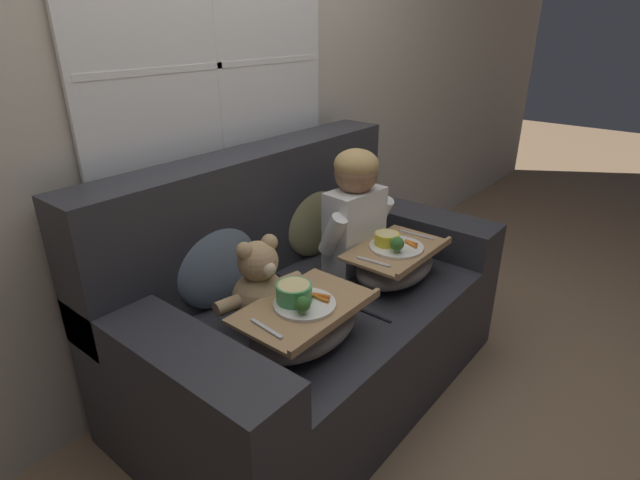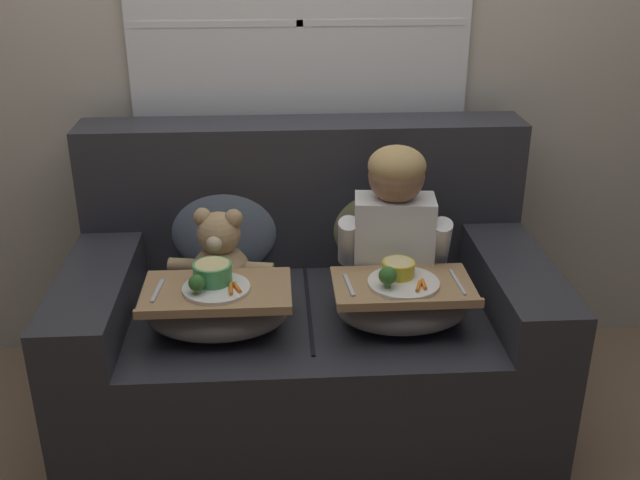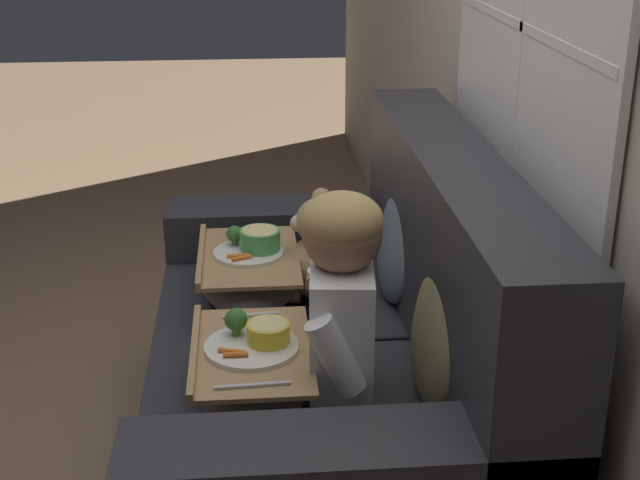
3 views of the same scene
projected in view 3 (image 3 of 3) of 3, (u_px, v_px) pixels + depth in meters
wall_back_with_window at (541, 39)px, 2.21m from camera, size 8.00×0.08×2.60m
couch at (345, 379)px, 2.52m from camera, size 1.61×0.94×1.01m
throw_pillow_behind_child at (445, 325)px, 2.15m from camera, size 0.41×0.20×0.42m
throw_pillow_behind_teddy at (403, 236)px, 2.69m from camera, size 0.41×0.20×0.43m
child_figure at (341, 291)px, 2.09m from camera, size 0.39×0.20×0.54m
teddy_bear at (318, 254)px, 2.69m from camera, size 0.36×0.26×0.34m
lap_tray_child at (252, 373)px, 2.15m from camera, size 0.44×0.29×0.23m
lap_tray_teddy at (249, 274)px, 2.70m from camera, size 0.46×0.30×0.22m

